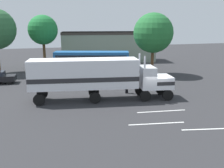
% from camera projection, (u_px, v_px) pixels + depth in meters
% --- Properties ---
extents(ground_plane, '(120.00, 120.00, 0.00)m').
position_uv_depth(ground_plane, '(154.00, 99.00, 26.06)').
color(ground_plane, '#2D2D30').
extents(lane_stripe_near, '(4.38, 0.73, 0.01)m').
position_uv_depth(lane_stripe_near, '(161.00, 111.00, 22.53)').
color(lane_stripe_near, silver).
rests_on(lane_stripe_near, ground_plane).
extents(lane_stripe_mid, '(4.37, 0.87, 0.01)m').
position_uv_depth(lane_stripe_mid, '(157.00, 124.00, 19.77)').
color(lane_stripe_mid, silver).
rests_on(lane_stripe_mid, ground_plane).
extents(lane_stripe_far, '(4.34, 1.08, 0.01)m').
position_uv_depth(lane_stripe_far, '(211.00, 129.00, 18.76)').
color(lane_stripe_far, silver).
rests_on(lane_stripe_far, ground_plane).
extents(semi_truck, '(14.38, 4.92, 4.50)m').
position_uv_depth(semi_truck, '(95.00, 75.00, 25.28)').
color(semi_truck, white).
rests_on(semi_truck, ground_plane).
extents(person_bystander, '(0.34, 0.47, 1.63)m').
position_uv_depth(person_bystander, '(127.00, 85.00, 28.16)').
color(person_bystander, black).
rests_on(person_bystander, ground_plane).
extents(parked_bus, '(11.25, 5.78, 3.40)m').
position_uv_depth(parked_bus, '(92.00, 60.00, 38.51)').
color(parked_bus, '#1E5999').
rests_on(parked_bus, ground_plane).
extents(tree_center, '(4.78, 4.78, 8.86)m').
position_uv_depth(tree_center, '(43.00, 30.00, 41.49)').
color(tree_center, brown).
rests_on(tree_center, ground_plane).
extents(tree_right, '(5.76, 5.76, 9.04)m').
position_uv_depth(tree_right, '(153.00, 33.00, 37.03)').
color(tree_right, brown).
rests_on(tree_right, ground_plane).
extents(building_backdrop, '(19.00, 9.07, 5.85)m').
position_uv_depth(building_backdrop, '(108.00, 46.00, 51.49)').
color(building_backdrop, gray).
rests_on(building_backdrop, ground_plane).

